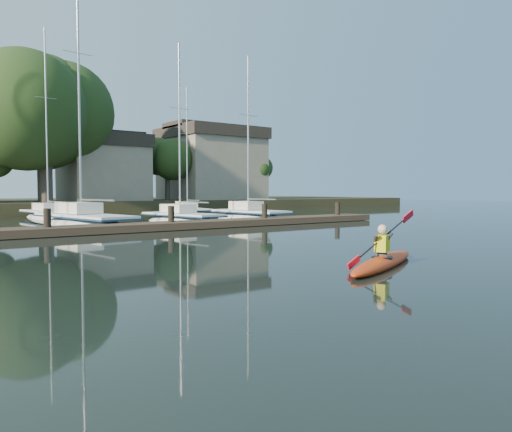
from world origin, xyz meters
TOP-DOWN VIEW (x-y plane):
  - ground at (0.00, 0.00)m, footprint 160.00×160.00m
  - kayak at (1.81, -0.52)m, footprint 4.73×2.54m
  - dock at (0.00, 14.00)m, footprint 34.00×2.00m
  - sailboat_2 at (0.08, 18.83)m, footprint 3.78×10.11m
  - sailboat_3 at (6.00, 18.47)m, footprint 3.06×7.77m
  - sailboat_4 at (11.21, 18.51)m, footprint 2.89×7.45m
  - sailboat_6 at (0.47, 27.60)m, footprint 2.69×9.20m
  - sailboat_7 at (11.12, 27.03)m, footprint 2.90×7.31m
  - shore at (1.61, 40.29)m, footprint 90.00×25.25m

SIDE VIEW (x-z plane):
  - sailboat_2 at x=0.08m, z-range -8.38..7.97m
  - sailboat_4 at x=11.21m, z-range -6.38..5.98m
  - sailboat_3 at x=6.00m, z-range -6.28..5.91m
  - sailboat_7 at x=11.12m, z-range -5.90..5.56m
  - sailboat_6 at x=0.47m, z-range -7.38..7.04m
  - ground at x=0.00m, z-range 0.00..0.00m
  - kayak at x=1.81m, z-range -0.59..0.97m
  - dock at x=0.00m, z-range -0.70..1.10m
  - shore at x=1.61m, z-range -3.15..9.60m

